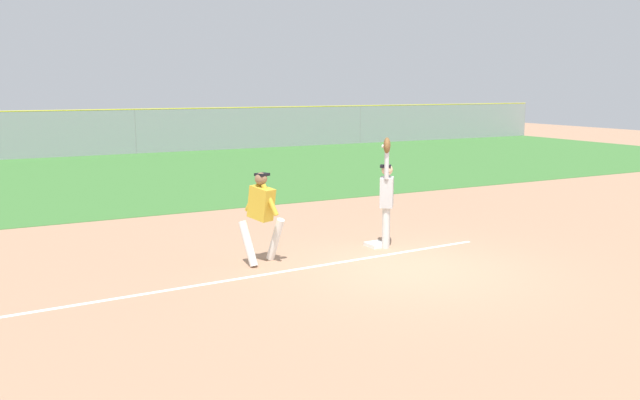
% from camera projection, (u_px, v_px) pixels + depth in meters
% --- Properties ---
extents(ground_plane, '(75.03, 75.03, 0.00)m').
position_uv_depth(ground_plane, '(411.00, 269.00, 11.83)').
color(ground_plane, tan).
extents(outfield_grass, '(51.47, 16.13, 0.01)m').
position_uv_depth(outfield_grass, '(181.00, 172.00, 25.05)').
color(outfield_grass, '#3D7533').
rests_on(outfield_grass, ground_plane).
extents(chalk_foul_line, '(11.99, 0.77, 0.01)m').
position_uv_depth(chalk_foul_line, '(203.00, 284.00, 10.87)').
color(chalk_foul_line, white).
rests_on(chalk_foul_line, ground_plane).
extents(first_base, '(0.40, 0.40, 0.08)m').
position_uv_depth(first_base, '(376.00, 244.00, 13.48)').
color(first_base, white).
rests_on(first_base, ground_plane).
extents(fielder, '(0.62, 0.78, 2.28)m').
position_uv_depth(fielder, '(387.00, 194.00, 13.22)').
color(fielder, silver).
rests_on(fielder, ground_plane).
extents(runner, '(0.88, 0.81, 1.72)m').
position_uv_depth(runner, '(261.00, 211.00, 12.01)').
color(runner, white).
rests_on(runner, ground_plane).
extents(baseball, '(0.07, 0.07, 0.07)m').
position_uv_depth(baseball, '(383.00, 146.00, 12.94)').
color(baseball, white).
extents(outfield_fence, '(51.55, 0.08, 2.20)m').
position_uv_depth(outfield_fence, '(135.00, 131.00, 31.90)').
color(outfield_fence, '#93999E').
rests_on(outfield_fence, ground_plane).
extents(parked_car_red, '(4.44, 2.20, 1.25)m').
position_uv_depth(parked_car_red, '(104.00, 134.00, 35.64)').
color(parked_car_red, '#B21E1E').
rests_on(parked_car_red, ground_plane).
extents(parked_car_tan, '(4.46, 2.23, 1.25)m').
position_uv_depth(parked_car_tan, '(190.00, 132.00, 37.96)').
color(parked_car_tan, tan).
rests_on(parked_car_tan, ground_plane).
extents(parked_car_white, '(4.44, 2.20, 1.25)m').
position_uv_depth(parked_car_white, '(269.00, 130.00, 39.67)').
color(parked_car_white, white).
rests_on(parked_car_white, ground_plane).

